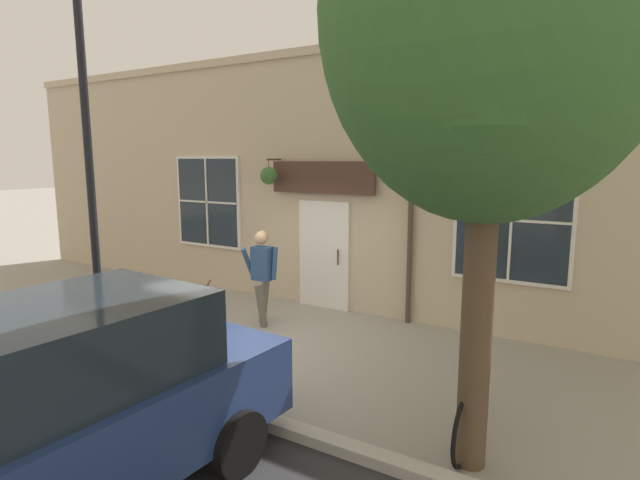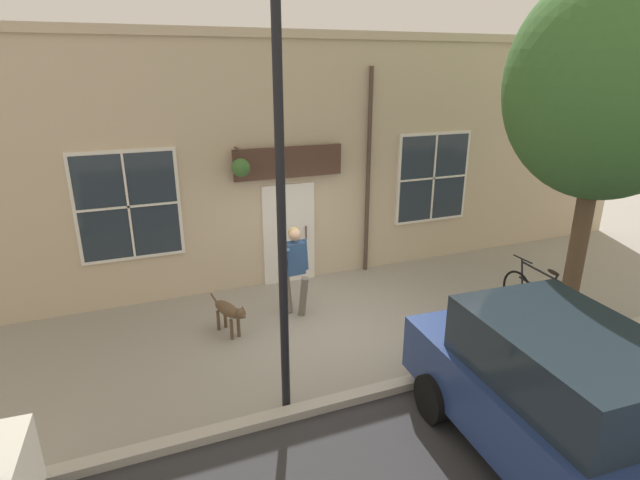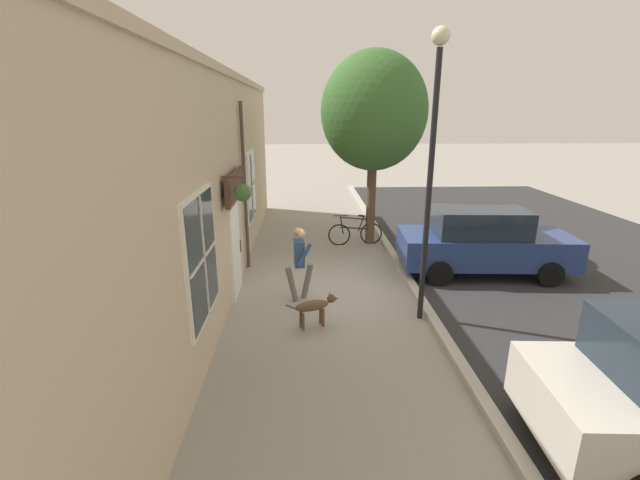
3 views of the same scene
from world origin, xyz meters
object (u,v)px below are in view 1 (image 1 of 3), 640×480
parked_car_mid_block (43,416)px  street_lamp (85,111)px  pedestrian_walking (262,269)px  street_tree_by_curb (492,25)px  leaning_bicycle (471,402)px  dog_on_leash (197,294)px

parked_car_mid_block → street_lamp: 4.25m
pedestrian_walking → street_tree_by_curb: street_tree_by_curb is taller
pedestrian_walking → street_tree_by_curb: 5.65m
leaning_bicycle → parked_car_mid_block: (2.99, -2.61, 0.50)m
dog_on_leash → street_tree_by_curb: street_tree_by_curb is taller
dog_on_leash → street_lamp: bearing=7.3°
street_tree_by_curb → leaning_bicycle: 3.65m
pedestrian_walking → street_lamp: street_lamp is taller
dog_on_leash → parked_car_mid_block: parked_car_mid_block is taller
pedestrian_walking → dog_on_leash: pedestrian_walking is taller
dog_on_leash → street_tree_by_curb: 6.84m
dog_on_leash → street_tree_by_curb: size_ratio=0.18×
pedestrian_walking → dog_on_leash: (0.30, -1.28, -0.57)m
street_tree_by_curb → dog_on_leash: bearing=-109.9°
street_tree_by_curb → street_lamp: street_tree_by_curb is taller
leaning_bicycle → street_lamp: bearing=-81.5°
pedestrian_walking → leaning_bicycle: size_ratio=0.97×
leaning_bicycle → parked_car_mid_block: parked_car_mid_block is taller
street_tree_by_curb → street_lamp: 5.25m
street_lamp → street_tree_by_curb: bearing=92.1°
street_lamp → pedestrian_walking: bearing=158.1°
pedestrian_walking → parked_car_mid_block: bearing=17.3°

